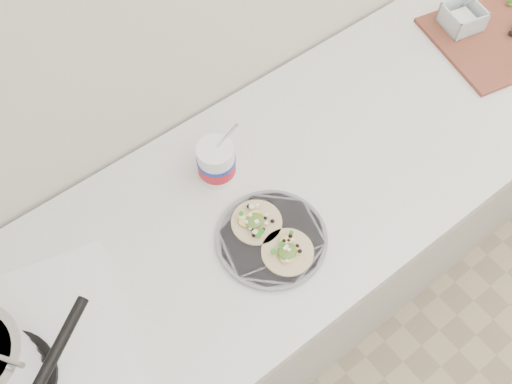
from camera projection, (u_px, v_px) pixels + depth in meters
counter at (290, 248)px, 1.84m from camera, size 2.44×0.66×0.90m
taco_plate at (272, 237)px, 1.34m from camera, size 0.26×0.26×0.04m
tub at (217, 160)px, 1.39m from camera, size 0.10×0.10×0.22m
cutboard at (510, 27)px, 1.71m from camera, size 0.55×0.43×0.08m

